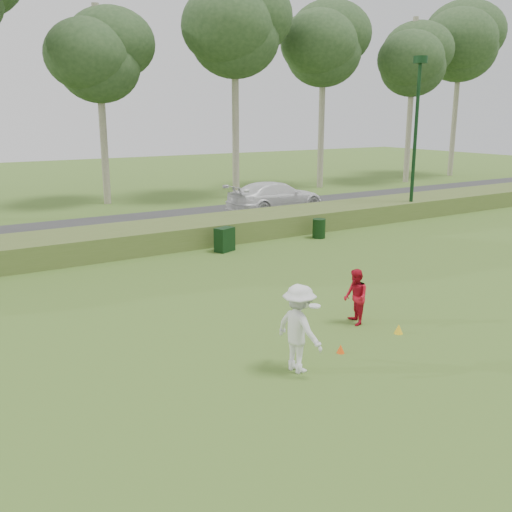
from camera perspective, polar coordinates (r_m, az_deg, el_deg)
ground at (r=14.29m, az=8.61°, el=-8.41°), size 120.00×120.00×0.00m
reed_strip at (r=24.13m, az=-10.11°, el=1.98°), size 80.00×3.00×0.90m
park_road at (r=28.83m, az=-13.83°, el=2.91°), size 80.00×6.00×0.06m
lamp_post at (r=30.89m, az=15.81°, el=13.90°), size 0.70×0.70×8.18m
tree_4 at (r=36.21m, az=-15.48°, el=18.65°), size 6.24×6.24×11.50m
tree_5 at (r=37.79m, az=-2.14°, el=21.78°), size 7.28×7.28×14.00m
tree_6 at (r=43.28m, az=6.77°, el=20.22°), size 7.02×7.02×13.50m
tree_7 at (r=47.87m, az=15.45°, el=18.33°), size 6.50×6.50×12.50m
tree_8 at (r=54.21m, az=19.79°, el=19.48°), size 8.06×8.06×15.00m
player_white at (r=12.29m, az=4.33°, el=-7.23°), size 0.98×1.34×1.94m
player_red at (r=15.22m, az=9.93°, el=-4.06°), size 0.79×0.88×1.49m
cone_orange at (r=13.58m, az=8.46°, el=-9.17°), size 0.19×0.19×0.21m
cone_yellow at (r=14.99m, az=14.07°, el=-7.09°), size 0.23×0.23×0.25m
utility_cabinet at (r=22.97m, az=-3.16°, el=1.66°), size 0.90×0.73×0.97m
trash_bin at (r=25.59m, az=6.31°, el=2.76°), size 0.60×0.60×0.86m
car_right at (r=31.89m, az=1.99°, el=5.94°), size 5.92×2.74×1.68m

